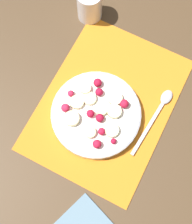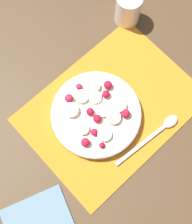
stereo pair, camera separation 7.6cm
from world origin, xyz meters
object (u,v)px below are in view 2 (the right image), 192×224
at_px(fruit_bowl, 96,114).
at_px(drinking_glass, 128,9).
at_px(napkin, 38,223).
at_px(spoon, 159,130).

distance_m(fruit_bowl, drinking_glass, 0.30).
bearing_deg(drinking_glass, fruit_bowl, -149.56).
relative_size(fruit_bowl, napkin, 1.22).
relative_size(spoon, drinking_glass, 2.15).
bearing_deg(spoon, drinking_glass, 64.64).
bearing_deg(drinking_glass, napkin, -154.87).
height_order(spoon, napkin, spoon).
height_order(fruit_bowl, drinking_glass, drinking_glass).
height_order(spoon, drinking_glass, drinking_glass).
bearing_deg(napkin, drinking_glass, 25.13).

